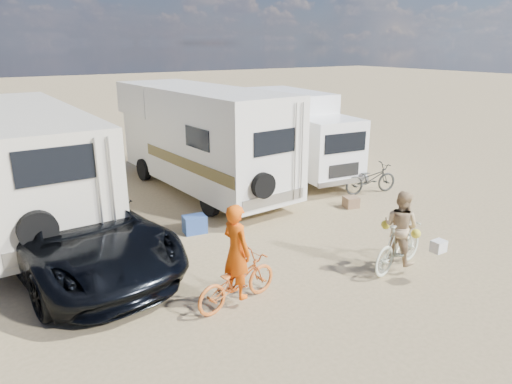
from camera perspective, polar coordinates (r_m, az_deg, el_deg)
ground at (r=10.38m, az=9.41°, el=-9.25°), size 140.00×140.00×0.00m
rv_main at (r=15.28m, az=-6.68°, el=6.29°), size 2.94×7.66×3.35m
rv_left at (r=14.02m, az=-26.29°, el=2.90°), size 2.82×8.65×3.05m
box_truck at (r=17.03m, az=5.02°, el=6.93°), size 2.64×5.89×3.00m
dark_suv at (r=10.74m, az=-21.16°, el=-4.48°), size 3.54×6.28×1.66m
bike_man at (r=8.80m, az=-2.35°, el=-10.80°), size 1.86×0.90×0.94m
bike_woman at (r=10.50m, az=17.04°, el=-6.27°), size 1.86×0.85×1.08m
rider_man at (r=8.61m, az=-2.38°, el=-8.31°), size 0.53×0.71×1.79m
rider_woman at (r=10.40m, az=17.17°, el=-4.99°), size 0.74×0.87×1.59m
bike_parked at (r=15.54m, az=13.83°, el=1.58°), size 1.94×1.00×0.97m
cooler at (r=12.13m, az=-7.50°, el=-3.93°), size 0.62×0.49×0.45m
crate at (r=14.17m, az=11.53°, el=-1.21°), size 0.48×0.48×0.32m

